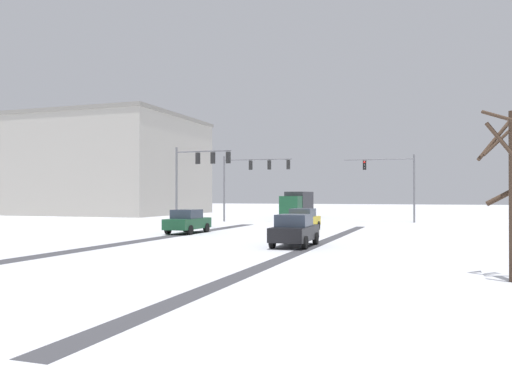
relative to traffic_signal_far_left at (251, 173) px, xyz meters
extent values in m
cube|color=#424247|center=(1.38, -23.00, -4.82)|extent=(1.16, 36.96, 0.01)
cube|color=#424247|center=(11.30, -23.00, -4.82)|extent=(0.74, 36.96, 0.01)
cube|color=white|center=(16.59, -24.68, -4.76)|extent=(4.00, 36.96, 0.12)
cylinder|color=slate|center=(-2.77, -0.19, -1.57)|extent=(0.18, 0.18, 6.50)
cylinder|color=slate|center=(0.66, 0.02, 1.28)|extent=(6.86, 0.55, 0.12)
cube|color=black|center=(-0.03, -0.02, 0.73)|extent=(0.33, 0.26, 0.90)
sphere|color=red|center=(-0.04, 0.14, 1.03)|extent=(0.20, 0.20, 0.20)
sphere|color=black|center=(-0.04, 0.14, 0.73)|extent=(0.20, 0.20, 0.20)
sphere|color=black|center=(-0.04, 0.14, 0.43)|extent=(0.20, 0.20, 0.20)
cube|color=black|center=(1.86, 0.10, 0.73)|extent=(0.33, 0.26, 0.90)
sphere|color=red|center=(1.85, 0.26, 1.03)|extent=(0.20, 0.20, 0.20)
sphere|color=black|center=(1.85, 0.26, 0.73)|extent=(0.20, 0.20, 0.20)
sphere|color=black|center=(1.85, 0.26, 0.43)|extent=(0.20, 0.20, 0.20)
cube|color=black|center=(3.74, 0.22, 0.73)|extent=(0.33, 0.26, 0.90)
sphere|color=red|center=(3.73, 0.37, 1.03)|extent=(0.20, 0.20, 0.20)
sphere|color=black|center=(3.73, 0.37, 0.73)|extent=(0.20, 0.20, 0.20)
sphere|color=black|center=(3.73, 0.37, 0.43)|extent=(0.20, 0.20, 0.20)
cylinder|color=slate|center=(15.19, 3.81, -1.57)|extent=(0.18, 0.18, 6.50)
cylinder|color=slate|center=(11.87, 3.69, 1.28)|extent=(6.65, 0.35, 0.12)
cube|color=black|center=(10.54, 3.65, 0.73)|extent=(0.33, 0.25, 0.90)
sphere|color=red|center=(10.54, 3.49, 1.03)|extent=(0.20, 0.20, 0.20)
sphere|color=black|center=(10.54, 3.49, 0.73)|extent=(0.20, 0.20, 0.20)
sphere|color=black|center=(10.54, 3.49, 0.43)|extent=(0.20, 0.20, 0.20)
cylinder|color=slate|center=(-2.77, -10.19, -1.57)|extent=(0.18, 0.18, 6.50)
cylinder|color=slate|center=(-0.37, -10.22, 1.28)|extent=(4.81, 0.17, 0.12)
cube|color=black|center=(-0.85, -10.21, 0.73)|extent=(0.32, 0.24, 0.90)
sphere|color=red|center=(-0.85, -10.05, 1.03)|extent=(0.20, 0.20, 0.20)
sphere|color=black|center=(-0.85, -10.05, 0.73)|extent=(0.20, 0.20, 0.20)
sphere|color=black|center=(-0.85, -10.05, 0.43)|extent=(0.20, 0.20, 0.20)
cube|color=black|center=(0.47, -10.23, 0.73)|extent=(0.32, 0.24, 0.90)
sphere|color=red|center=(0.47, -10.07, 1.03)|extent=(0.20, 0.20, 0.20)
sphere|color=black|center=(0.47, -10.07, 0.73)|extent=(0.20, 0.20, 0.20)
sphere|color=black|center=(0.47, -10.07, 0.43)|extent=(0.20, 0.20, 0.20)
cube|color=black|center=(1.79, -10.24, 0.73)|extent=(0.32, 0.24, 0.90)
sphere|color=red|center=(1.80, -10.08, 1.03)|extent=(0.20, 0.20, 0.20)
sphere|color=black|center=(1.80, -10.08, 0.73)|extent=(0.20, 0.20, 0.20)
sphere|color=black|center=(1.80, -10.08, 0.43)|extent=(0.20, 0.20, 0.20)
cube|color=yellow|center=(7.96, -10.75, -4.15)|extent=(1.75, 4.12, 0.70)
cube|color=#2D3847|center=(7.95, -10.90, -3.50)|extent=(1.58, 1.92, 0.60)
cylinder|color=black|center=(7.16, -9.47, -4.50)|extent=(0.23, 0.64, 0.64)
cylinder|color=black|center=(8.78, -9.49, -4.50)|extent=(0.23, 0.64, 0.64)
cylinder|color=black|center=(7.13, -12.01, -4.50)|extent=(0.23, 0.64, 0.64)
cylinder|color=black|center=(8.75, -12.03, -4.50)|extent=(0.23, 0.64, 0.64)
cube|color=#194C2D|center=(1.20, -16.06, -4.15)|extent=(1.71, 4.10, 0.70)
cube|color=#2D3847|center=(1.20, -16.21, -3.50)|extent=(1.57, 1.90, 0.60)
cylinder|color=black|center=(0.40, -14.79, -4.50)|extent=(0.22, 0.64, 0.64)
cylinder|color=black|center=(2.01, -14.79, -4.50)|extent=(0.22, 0.64, 0.64)
cylinder|color=black|center=(0.39, -17.33, -4.50)|extent=(0.22, 0.64, 0.64)
cylinder|color=black|center=(2.01, -17.33, -4.50)|extent=(0.22, 0.64, 0.64)
cube|color=black|center=(10.45, -22.47, -4.15)|extent=(1.78, 4.13, 0.70)
cube|color=#2D3847|center=(10.45, -22.62, -3.50)|extent=(1.60, 1.93, 0.60)
cylinder|color=black|center=(9.62, -21.21, -4.50)|extent=(0.23, 0.64, 0.64)
cylinder|color=black|center=(11.23, -21.18, -4.50)|extent=(0.23, 0.64, 0.64)
cylinder|color=black|center=(9.67, -23.76, -4.50)|extent=(0.23, 0.64, 0.64)
cylinder|color=black|center=(11.28, -23.72, -4.50)|extent=(0.23, 0.64, 0.64)
cube|color=#194C2D|center=(1.89, 7.83, -3.35)|extent=(2.11, 2.21, 2.10)
cube|color=#333338|center=(1.91, 11.53, -3.10)|extent=(2.22, 5.21, 2.60)
cylinder|color=black|center=(2.91, 8.26, -4.40)|extent=(0.28, 0.84, 0.84)
cylinder|color=black|center=(0.88, 8.27, -4.40)|extent=(0.28, 0.84, 0.84)
cylinder|color=black|center=(2.93, 12.95, -4.40)|extent=(0.28, 0.84, 0.84)
cylinder|color=black|center=(0.90, 12.96, -4.40)|extent=(0.28, 0.84, 0.84)
cylinder|color=#423023|center=(18.94, -30.27, -0.52)|extent=(1.14, 1.11, 1.37)
cylinder|color=#423023|center=(19.18, -31.31, -0.89)|extent=(1.20, 0.66, 1.64)
cylinder|color=#423023|center=(19.09, -31.35, 0.00)|extent=(1.22, 0.78, 0.62)
cylinder|color=#423023|center=(19.05, -30.31, -0.56)|extent=(1.03, 0.87, 0.99)
cylinder|color=#423023|center=(19.32, -30.17, -2.18)|extent=(1.32, 0.40, 0.80)
cube|color=#B2ADA3|center=(-28.55, 14.56, 1.68)|extent=(26.58, 20.57, 13.00)
cube|color=gray|center=(-28.55, 14.56, 8.43)|extent=(26.88, 20.87, 0.50)
camera|label=1|loc=(17.25, -47.87, -2.26)|focal=36.43mm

